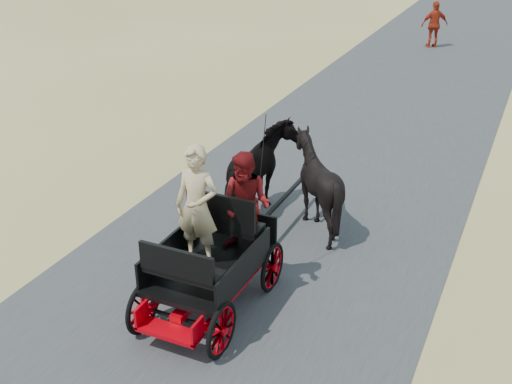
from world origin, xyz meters
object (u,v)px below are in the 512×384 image
at_px(carriage, 211,286).
at_px(horse_left, 261,174).
at_px(horse_right, 317,184).
at_px(pedestrian, 434,25).

relative_size(carriage, horse_left, 1.20).
bearing_deg(horse_right, horse_left, 0.00).
bearing_deg(carriage, horse_left, 100.39).
bearing_deg(carriage, pedestrian, 90.67).
distance_m(horse_left, horse_right, 1.10).
distance_m(carriage, horse_left, 3.09).
bearing_deg(horse_right, carriage, 79.61).
relative_size(horse_left, pedestrian, 1.16).
height_order(carriage, pedestrian, pedestrian).
xyz_separation_m(carriage, pedestrian, (-0.21, 18.23, 0.50)).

